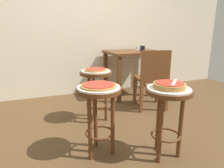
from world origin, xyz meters
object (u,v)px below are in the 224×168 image
object	(u,v)px
dining_table	(134,58)
condiment_shaker	(137,49)
stool_leftside	(96,84)
stool_middle	(99,106)
pizza_foreground	(169,85)
serving_plate_middle	(99,87)
cup_near_edge	(143,49)
serving_plate_leftside	(96,71)
serving_plate_foreground	(169,89)
wooden_chair	(152,77)
stool_foreground	(168,107)
pizza_middle	(99,85)
pizza_leftside	(96,70)
pizza_server_knife	(174,82)

from	to	relation	value
dining_table	condiment_shaker	world-z (taller)	condiment_shaker
stool_leftside	stool_middle	bearing A→B (deg)	-105.11
pizza_foreground	serving_plate_middle	distance (m)	0.59
serving_plate_middle	cup_near_edge	xyz separation A→B (m)	(1.19, 1.33, 0.18)
serving_plate_middle	stool_leftside	xyz separation A→B (m)	(0.19, 0.69, -0.17)
dining_table	serving_plate_leftside	bearing A→B (deg)	-139.42
pizza_foreground	serving_plate_leftside	size ratio (longest dim) A/B	0.76
serving_plate_foreground	wooden_chair	distance (m)	1.15
dining_table	stool_leftside	bearing A→B (deg)	-139.42
stool_foreground	pizza_middle	xyz separation A→B (m)	(-0.53, 0.25, 0.18)
stool_middle	serving_plate_leftside	size ratio (longest dim) A/B	1.80
stool_foreground	serving_plate_leftside	bearing A→B (deg)	109.80
pizza_leftside	serving_plate_foreground	bearing A→B (deg)	-70.20
serving_plate_middle	condiment_shaker	world-z (taller)	condiment_shaker
pizza_foreground	pizza_server_knife	bearing A→B (deg)	-33.69
pizza_middle	condiment_shaker	world-z (taller)	condiment_shaker
stool_foreground	dining_table	distance (m)	1.84
stool_foreground	cup_near_edge	size ratio (longest dim) A/B	6.62
wooden_chair	pizza_middle	bearing A→B (deg)	-143.41
stool_foreground	stool_leftside	world-z (taller)	same
pizza_middle	condiment_shaker	size ratio (longest dim) A/B	3.91
condiment_shaker	pizza_foreground	bearing A→B (deg)	-110.02
pizza_leftside	dining_table	distance (m)	1.22
pizza_server_knife	stool_foreground	bearing A→B (deg)	101.68
stool_foreground	cup_near_edge	xyz separation A→B (m)	(0.66, 1.59, 0.35)
serving_plate_leftside	pizza_middle	bearing A→B (deg)	-105.11
serving_plate_middle	condiment_shaker	bearing A→B (deg)	51.75
pizza_middle	serving_plate_leftside	xyz separation A→B (m)	(0.19, 0.69, -0.02)
serving_plate_leftside	pizza_leftside	xyz separation A→B (m)	(0.00, 0.00, 0.02)
stool_middle	stool_leftside	bearing A→B (deg)	74.89
stool_foreground	stool_middle	size ratio (longest dim) A/B	1.00
pizza_foreground	wooden_chair	bearing A→B (deg)	63.75
serving_plate_foreground	dining_table	distance (m)	1.84
stool_foreground	serving_plate_leftside	size ratio (longest dim) A/B	1.80
stool_leftside	pizza_server_knife	bearing A→B (deg)	-69.01
dining_table	pizza_server_knife	bearing A→B (deg)	-107.54
stool_foreground	pizza_middle	distance (m)	0.61
stool_leftside	serving_plate_foreground	bearing A→B (deg)	-70.20
stool_leftside	cup_near_edge	distance (m)	1.24
pizza_middle	dining_table	bearing A→B (deg)	53.14
stool_foreground	serving_plate_foreground	distance (m)	0.17
pizza_foreground	dining_table	world-z (taller)	dining_table
serving_plate_foreground	serving_plate_leftside	bearing A→B (deg)	109.80
serving_plate_middle	stool_foreground	bearing A→B (deg)	-25.74
serving_plate_middle	pizza_middle	bearing A→B (deg)	180.00
serving_plate_foreground	condiment_shaker	size ratio (longest dim) A/B	4.53
stool_foreground	serving_plate_middle	distance (m)	0.61
wooden_chair	stool_leftside	bearing A→B (deg)	-175.06
stool_leftside	dining_table	distance (m)	1.23
serving_plate_leftside	cup_near_edge	world-z (taller)	cup_near_edge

